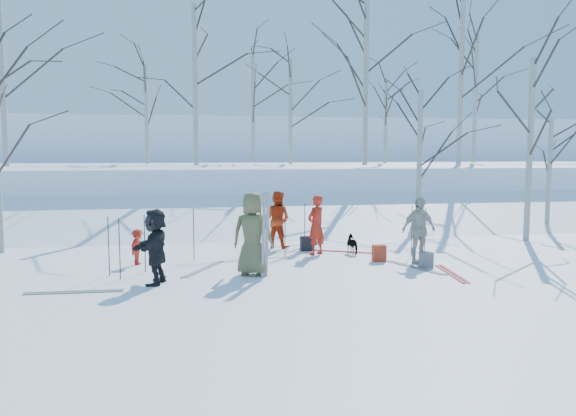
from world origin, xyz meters
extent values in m
plane|color=white|center=(0.00, 0.00, 0.00)|extent=(120.00, 120.00, 0.00)
cube|color=white|center=(0.00, 7.00, 0.15)|extent=(70.00, 9.49, 4.12)
cube|color=white|center=(0.00, 17.00, 1.00)|extent=(70.00, 18.00, 2.20)
cube|color=white|center=(0.00, 38.00, 2.00)|extent=(90.00, 30.00, 6.00)
imported|color=brown|center=(-1.15, -0.49, 0.94)|extent=(1.06, 0.86, 1.88)
imported|color=red|center=(0.81, 1.73, 0.81)|extent=(0.70, 0.66, 1.61)
imported|color=red|center=(-0.06, 3.00, 0.82)|extent=(1.01, 0.98, 1.64)
imported|color=red|center=(-3.80, 1.15, 0.44)|extent=(0.53, 0.65, 0.88)
imported|color=beige|center=(3.06, 0.16, 0.84)|extent=(1.05, 0.65, 1.67)
imported|color=black|center=(-3.24, -0.98, 0.80)|extent=(0.85, 1.55, 1.59)
imported|color=black|center=(1.84, 1.67, 0.26)|extent=(0.41, 0.67, 0.53)
cube|color=silver|center=(-0.94, -0.78, 0.95)|extent=(0.12, 0.17, 1.90)
cube|color=silver|center=(-0.86, -0.74, 0.95)|extent=(0.11, 0.23, 1.89)
cylinder|color=black|center=(-0.09, 1.44, 0.67)|extent=(0.02, 0.02, 1.34)
cylinder|color=black|center=(3.34, 0.41, 0.67)|extent=(0.02, 0.02, 1.34)
cylinder|color=black|center=(1.09, 2.60, 0.67)|extent=(0.02, 0.02, 1.34)
cylinder|color=black|center=(3.19, 0.65, 0.67)|extent=(0.02, 0.02, 1.34)
cylinder|color=black|center=(-3.56, 0.20, 0.67)|extent=(0.02, 0.02, 1.34)
cylinder|color=black|center=(-2.44, 1.44, 0.67)|extent=(0.02, 0.02, 1.34)
cylinder|color=black|center=(0.60, 2.26, 0.67)|extent=(0.02, 0.02, 1.34)
cylinder|color=black|center=(-4.04, -0.42, 0.67)|extent=(0.02, 0.02, 1.34)
cylinder|color=black|center=(3.27, 1.11, 0.67)|extent=(0.02, 0.02, 1.34)
cylinder|color=black|center=(-4.32, -0.07, 0.67)|extent=(0.02, 0.02, 1.34)
cube|color=#A42F19|center=(2.17, 0.53, 0.21)|extent=(0.32, 0.22, 0.42)
cube|color=slate|center=(3.02, -0.41, 0.19)|extent=(0.30, 0.20, 0.38)
cube|color=black|center=(0.67, 2.35, 0.20)|extent=(0.34, 0.24, 0.40)
camera|label=1|loc=(-2.48, -12.87, 2.78)|focal=35.00mm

